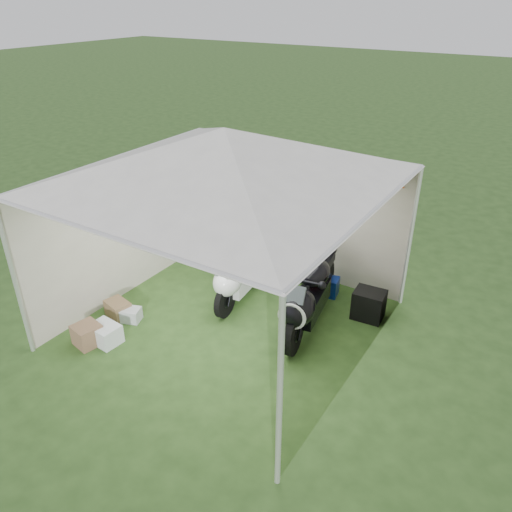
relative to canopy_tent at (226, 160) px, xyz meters
The scene contains 12 objects.
ground 2.58m from the canopy_tent, 89.22° to the right, with size 80.00×80.00×0.00m, color #29461A.
canopy_tent is the anchor object (origin of this frame).
motorcycle_white 2.19m from the canopy_tent, 110.54° to the left, with size 0.54×1.86×0.92m.
motorcycle_black 2.29m from the canopy_tent, 28.66° to the left, with size 0.71×2.18×1.08m.
paddock_stand 2.99m from the canopy_tent, 61.18° to the left, with size 0.42×0.26×0.32m, color #1334BA.
person_dark_jacket 2.17m from the canopy_tent, 114.32° to the left, with size 0.79×0.62×1.63m, color black.
person_blue_jacket 1.98m from the canopy_tent, 119.94° to the left, with size 0.71×0.46×1.94m, color #505676.
equipment_box 3.16m from the canopy_tent, 36.88° to the left, with size 0.46×0.37×0.46m, color black.
crate_0 3.05m from the canopy_tent, 133.58° to the right, with size 0.43×0.33×0.28m, color silver.
crate_1 3.20m from the canopy_tent, 134.07° to the right, with size 0.35×0.35×0.31m, color brown.
crate_2 2.91m from the canopy_tent, 150.70° to the right, with size 0.28×0.24×0.21m, color silver.
crate_3 3.02m from the canopy_tent, 154.20° to the right, with size 0.39×0.28×0.26m, color brown.
Camera 1 is at (3.67, -5.04, 4.50)m, focal length 35.00 mm.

